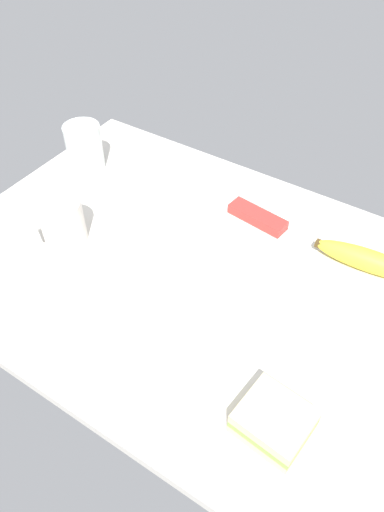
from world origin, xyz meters
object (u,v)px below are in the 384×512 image
sandwich_main (274,422)px  coffee_mug_black (62,221)px  spoon (265,306)px  paper_napkin (98,318)px  coffee_mug_milky (174,246)px  snack_bar (257,217)px  glass_of_milk (85,149)px  banana (369,261)px

sandwich_main → coffee_mug_black: bearing=165.8°
spoon → paper_napkin: size_ratio=0.68×
coffee_mug_milky → sandwich_main: coffee_mug_milky is taller
sandwich_main → snack_bar: 42.42cm
coffee_mug_black → spoon: (38.97, 5.65, -4.05)cm
glass_of_milk → spoon: (50.99, -14.02, -4.30)cm
snack_bar → paper_napkin: size_ratio=0.79×
glass_of_milk → spoon: size_ratio=1.00×
spoon → banana: bearing=57.6°
spoon → snack_bar: snack_bar is taller
glass_of_milk → sandwich_main: bearing=-27.7°
coffee_mug_black → glass_of_milk: 23.05cm
paper_napkin → coffee_mug_black: bearing=147.3°
glass_of_milk → snack_bar: glass_of_milk is taller
spoon → sandwich_main: bearing=-60.4°
banana → spoon: 21.00cm
spoon → paper_napkin: bearing=-142.1°
coffee_mug_milky → paper_napkin: coffee_mug_milky is taller
spoon → coffee_mug_black: bearing=-171.8°
coffee_mug_black → spoon: coffee_mug_black is taller
coffee_mug_black → snack_bar: bearing=40.9°
spoon → glass_of_milk: bearing=164.6°
coffee_mug_milky → spoon: size_ratio=1.10×
coffee_mug_milky → glass_of_milk: size_ratio=1.11×
coffee_mug_black → glass_of_milk: bearing=121.4°
coffee_mug_milky → paper_napkin: bearing=-102.4°
glass_of_milk → banana: size_ratio=0.52×
glass_of_milk → snack_bar: size_ratio=0.85×
glass_of_milk → paper_napkin: bearing=-46.4°
banana → spoon: (-11.24, -17.67, -1.65)cm
coffee_mug_milky → spoon: bearing=0.7°
spoon → paper_napkin: 27.37cm
paper_napkin → banana: bearing=46.4°
glass_of_milk → coffee_mug_black: bearing=-58.6°
coffee_mug_black → paper_napkin: (17.38, -11.18, -4.28)cm
coffee_mug_milky → banana: (29.16, 17.89, -2.85)cm
coffee_mug_black → snack_bar: 37.05cm
sandwich_main → paper_napkin: 31.98cm
snack_bar → paper_napkin: (-10.52, -35.32, -0.85)cm
coffee_mug_black → glass_of_milk: size_ratio=0.99×
sandwich_main → spoon: 20.93cm
sandwich_main → glass_of_milk: 69.26cm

